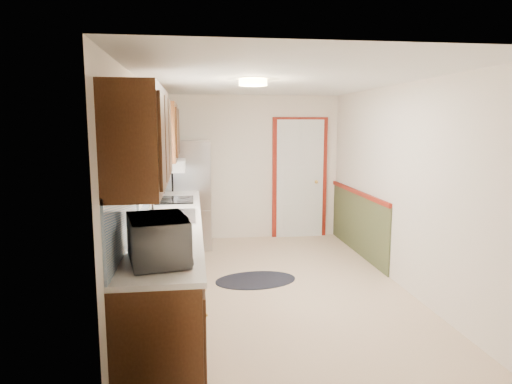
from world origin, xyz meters
name	(u,v)px	position (x,y,z in m)	size (l,w,h in m)	color
room_shell	(277,188)	(0.00, 0.00, 1.20)	(3.20, 5.20, 2.52)	beige
kitchen_run	(167,231)	(-1.24, -0.29, 0.81)	(0.63, 4.00, 2.20)	#371C0C
back_wall_trim	(311,187)	(0.99, 2.21, 0.89)	(1.12, 2.30, 2.08)	maroon
ceiling_fixture	(253,83)	(-0.30, -0.20, 2.36)	(0.30, 0.30, 0.06)	#FFD88C
microwave	(159,234)	(-1.20, -1.80, 1.14)	(0.60, 0.33, 0.40)	white
refrigerator	(189,194)	(-1.02, 2.05, 0.84)	(0.72, 0.72, 1.67)	#B7B7BC
rug	(256,280)	(-0.20, 0.32, 0.01)	(1.01, 0.65, 0.01)	black
cooktop	(175,200)	(-1.19, 0.87, 0.95)	(0.48, 0.57, 0.02)	black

